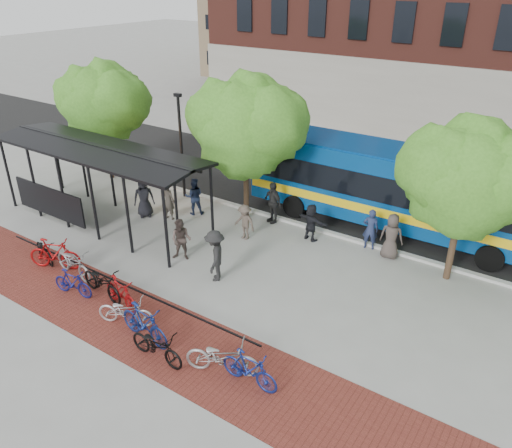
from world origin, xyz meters
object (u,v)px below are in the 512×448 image
Objects in this scene: bike_0 at (44,250)px; bike_2 at (73,263)px; bus at (399,185)px; bike_10 at (222,357)px; tree_b at (248,122)px; bike_5 at (121,293)px; bike_7 at (144,324)px; pedestrian_1 at (168,201)px; bike_3 at (73,283)px; tree_c at (470,175)px; bike_11 at (249,369)px; pedestrian_2 at (194,196)px; pedestrian_9 at (215,256)px; lamp_post_left at (181,143)px; bike_4 at (102,282)px; pedestrian_4 at (273,202)px; tree_a at (103,100)px; pedestrian_3 at (245,222)px; pedestrian_5 at (311,222)px; pedestrian_8 at (181,240)px; bus_shelter at (97,158)px; pedestrian_0 at (144,197)px; pedestrian_6 at (391,236)px; bike_6 at (126,311)px; bike_1 at (55,254)px; bike_8 at (157,346)px; pedestrian_7 at (371,229)px.

bike_0 is 1.88m from bike_2.
bus is 6.25× the size of bike_10.
tree_b is 10.62m from bike_10.
bike_7 reaches higher than bike_5.
pedestrian_1 is at bearing 10.71° from bike_2.
bike_3 is at bearing 66.67° from bike_10.
bike_11 is at bearing -110.10° from tree_c.
bike_0 is at bearing 61.58° from bike_10.
bike_5 is at bearing 69.97° from pedestrian_2.
bike_7 is 1.05× the size of pedestrian_9.
tree_c reaches higher than lamp_post_left.
bike_10 is (2.79, 0.22, -0.07)m from bike_7.
bike_4 is 1.12× the size of pedestrian_4.
tree_a is 1.04× the size of tree_c.
lamp_post_left is at bearing 178.90° from tree_c.
lamp_post_left is 5.79m from pedestrian_3.
bike_7 is at bearing 79.54° from pedestrian_2.
pedestrian_5 is at bearing 146.77° from pedestrian_2.
pedestrian_2 is (-2.35, -1.02, -3.58)m from tree_b.
bike_0 is 0.99× the size of pedestrian_8.
pedestrian_2 is (-0.76, 7.39, 0.38)m from bike_3.
bike_3 is 0.96× the size of pedestrian_8.
bike_0 is at bearing 63.72° from bike_3.
bus_shelter is 4.97× the size of bike_4.
bus reaches higher than bike_4.
lamp_post_left is 8.11m from bike_0.
pedestrian_0 is (1.15, 1.35, -2.05)m from bus_shelter.
pedestrian_6 reaches higher than bike_0.
tree_c is 8.82m from pedestrian_3.
pedestrian_2 is at bearing -174.86° from tree_c.
bike_6 is (2.72, -0.09, 0.00)m from bike_3.
bike_3 is 0.87× the size of bike_6.
pedestrian_1 is (-11.97, -2.06, -3.17)m from tree_c.
bike_8 is at bearing -127.55° from bike_1.
bike_7 is at bearing 94.30° from pedestrian_5.
tree_b is 9.43m from bike_3.
bike_0 is 6.77m from bike_7.
bus is 14.10m from bike_1.
bike_2 is at bearing -112.59° from bike_1.
tree_c is 3.42× the size of pedestrian_7.
bike_0 is (-13.44, -7.51, -3.61)m from tree_c.
bike_2 is at bearing 84.04° from bike_11.
pedestrian_1 is at bearing 41.43° from bike_8.
tree_c is 2.87× the size of bike_7.
bike_1 is at bearing 27.35° from pedestrian_7.
bike_3 is 1.96m from bike_5.
bike_7 is 8.57m from pedestrian_5.
bike_6 is 0.95× the size of pedestrian_9.
tree_a is 3.00× the size of bike_7.
tree_a is 3.98× the size of pedestrian_3.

